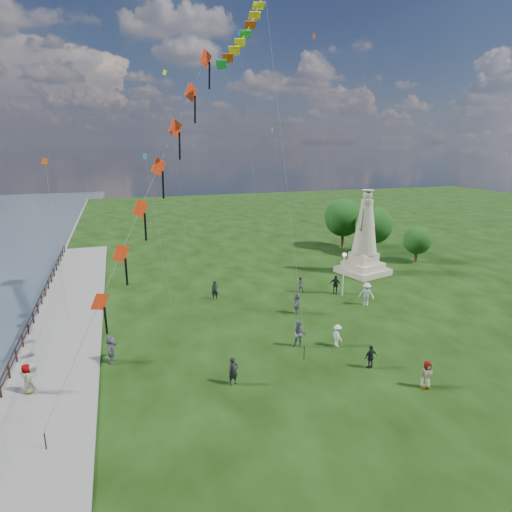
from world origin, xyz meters
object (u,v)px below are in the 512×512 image
object	(u,v)px
person_8	(367,294)
person_0	(233,371)
lamppost	(344,265)
person_4	(427,375)
person_6	(215,290)
person_2	(337,335)
person_5	(111,349)
person_10	(27,380)
person_7	(300,284)
person_1	(299,334)
person_9	(335,284)
person_11	(297,303)
statue	(364,243)
person_3	(371,357)

from	to	relation	value
person_8	person_0	bearing A→B (deg)	-111.25
lamppost	person_4	size ratio (longest dim) A/B	2.48
person_0	person_6	size ratio (longest dim) A/B	1.01
person_2	person_8	distance (m)	8.19
person_5	person_10	distance (m)	4.76
person_0	person_7	bearing A→B (deg)	38.43
person_1	person_5	distance (m)	11.78
person_10	person_0	bearing A→B (deg)	-117.01
person_0	person_9	distance (m)	16.94
lamppost	person_10	bearing A→B (deg)	-160.26
person_2	person_4	size ratio (longest dim) A/B	0.95
person_7	person_5	bearing A→B (deg)	33.09
person_4	person_8	size ratio (longest dim) A/B	0.81
person_6	person_9	distance (m)	10.63
person_2	person_9	size ratio (longest dim) A/B	0.88
person_1	person_9	size ratio (longest dim) A/B	1.09
person_1	person_8	size ratio (longest dim) A/B	0.96
person_5	person_4	bearing A→B (deg)	-103.80
person_10	person_11	xyz separation A→B (m)	(17.96, 5.86, 0.03)
person_4	person_9	xyz separation A→B (m)	(2.50, 15.07, 0.07)
person_4	person_7	size ratio (longest dim) A/B	1.06
person_0	person_6	world-z (taller)	person_0
person_9	person_11	bearing A→B (deg)	-108.87
lamppost	person_1	xyz separation A→B (m)	(-7.55, -7.86, -1.88)
person_9	person_10	distance (m)	24.77
lamppost	person_4	xyz separation A→B (m)	(-2.88, -14.41, -2.02)
person_0	person_8	size ratio (longest dim) A/B	0.84
person_1	person_0	bearing A→B (deg)	-121.85
person_0	person_2	world-z (taller)	person_0
person_4	person_6	world-z (taller)	person_6
person_2	person_11	xyz separation A→B (m)	(-0.38, 5.91, 0.11)
person_1	person_4	size ratio (longest dim) A/B	1.18
person_5	person_8	world-z (taller)	person_8
person_9	person_6	bearing A→B (deg)	-151.58
person_10	person_7	bearing A→B (deg)	-76.79
person_9	statue	bearing A→B (deg)	78.17
person_7	person_0	bearing A→B (deg)	59.21
person_7	person_10	xyz separation A→B (m)	(-20.23, -10.43, 0.08)
lamppost	person_11	xyz separation A→B (m)	(-5.46, -2.55, -1.95)
person_2	person_5	world-z (taller)	person_5
lamppost	person_6	size ratio (longest dim) A/B	2.40
person_6	person_11	bearing A→B (deg)	-21.13
person_2	person_3	bearing A→B (deg)	-178.40
person_7	person_10	size ratio (longest dim) A/B	0.90
person_2	person_10	world-z (taller)	person_10
person_2	person_6	bearing A→B (deg)	20.16
person_10	person_11	size ratio (longest dim) A/B	0.96
person_2	person_7	world-z (taller)	person_2
person_6	person_11	world-z (taller)	person_11
person_9	person_3	bearing A→B (deg)	-70.02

